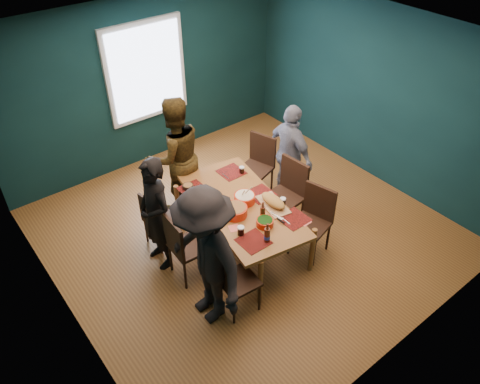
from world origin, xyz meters
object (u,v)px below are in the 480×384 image
object	(u,v)px
chair_right_mid	(288,189)
person_far_left	(156,215)
chair_left_near	(232,279)
person_near_left	(205,258)
chair_left_mid	(182,243)
dining_table	(241,208)
chair_right_near	(315,216)
chair_right_far	(259,161)
bowl_salad	(235,211)
chair_left_far	(156,217)
cutting_board	(273,202)
bowl_herbs	(265,222)
person_back	(175,156)
person_right	(290,154)
bowl_dumpling	(245,198)

from	to	relation	value
chair_right_mid	person_far_left	distance (m)	1.86
chair_left_near	person_near_left	distance (m)	0.46
chair_left_mid	dining_table	bearing A→B (deg)	2.50
chair_left_near	chair_right_near	world-z (taller)	chair_right_near
chair_right_far	bowl_salad	distance (m)	1.50
chair_left_mid	bowl_salad	distance (m)	0.76
chair_right_far	chair_right_mid	world-z (taller)	chair_right_mid
chair_right_far	person_far_left	world-z (taller)	person_far_left
chair_left_far	cutting_board	size ratio (longest dim) A/B	1.33
chair_right_mid	cutting_board	bearing A→B (deg)	-159.37
bowl_herbs	person_far_left	bearing A→B (deg)	135.84
chair_right_near	chair_left_far	bearing A→B (deg)	124.92
chair_right_near	person_back	size ratio (longest dim) A/B	0.55
chair_left_near	dining_table	bearing A→B (deg)	51.29
cutting_board	dining_table	bearing A→B (deg)	146.71
cutting_board	chair_right_mid	bearing A→B (deg)	36.71
chair_left_far	person_back	size ratio (longest dim) A/B	0.47
dining_table	chair_left_far	bearing A→B (deg)	150.02
chair_right_far	person_right	bearing A→B (deg)	-70.19
chair_right_near	bowl_herbs	xyz separation A→B (m)	(-0.76, 0.11, 0.22)
chair_right_far	person_right	size ratio (longest dim) A/B	0.63
chair_left_far	chair_right_mid	distance (m)	1.83
person_near_left	cutting_board	size ratio (longest dim) A/B	2.84
dining_table	bowl_herbs	xyz separation A→B (m)	(-0.03, -0.50, 0.12)
chair_left_far	bowl_salad	world-z (taller)	bowl_salad
bowl_herbs	chair_right_mid	bearing A→B (deg)	29.42
chair_right_near	bowl_dumpling	xyz separation A→B (m)	(-0.67, 0.62, 0.23)
person_right	cutting_board	bearing A→B (deg)	129.38
chair_right_mid	bowl_salad	bearing A→B (deg)	179.92
bowl_salad	cutting_board	distance (m)	0.51
chair_left_near	bowl_dumpling	bearing A→B (deg)	49.41
person_far_left	person_right	bearing A→B (deg)	88.63
bowl_herbs	person_right	bearing A→B (deg)	35.82
bowl_dumpling	chair_right_far	bearing A→B (deg)	41.03
bowl_salad	bowl_dumpling	bearing A→B (deg)	27.11
chair_right_near	person_far_left	bearing A→B (deg)	133.45
person_right	dining_table	bearing A→B (deg)	111.79
chair_left_near	bowl_herbs	distance (m)	0.81
dining_table	person_right	size ratio (longest dim) A/B	1.35
person_far_left	person_right	size ratio (longest dim) A/B	1.02
chair_left_near	bowl_herbs	bearing A→B (deg)	26.69
person_back	chair_right_mid	bearing A→B (deg)	134.25
bowl_salad	person_back	bearing A→B (deg)	89.71
chair_left_near	bowl_salad	xyz separation A→B (m)	(0.56, 0.66, 0.28)
person_far_left	bowl_salad	distance (m)	0.97
chair_left_mid	chair_left_near	world-z (taller)	chair_left_mid
chair_left_mid	chair_right_far	bearing A→B (deg)	25.98
chair_left_mid	bowl_dumpling	world-z (taller)	bowl_dumpling
chair_right_near	person_back	distance (m)	2.10
person_near_left	dining_table	bearing A→B (deg)	123.49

